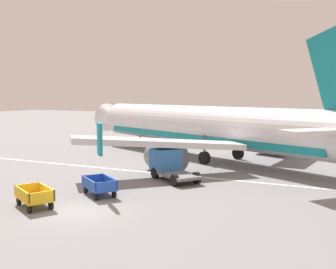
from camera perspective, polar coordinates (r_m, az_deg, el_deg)
name	(u,v)px	position (r m, az deg, el deg)	size (l,w,h in m)	color
ground_plane	(79,211)	(21.57, -12.66, -10.63)	(220.00, 220.00, 0.00)	slate
apron_stripe	(168,174)	(30.50, 0.02, -5.70)	(120.00, 0.36, 0.01)	silver
airplane	(211,127)	(37.31, 6.13, 1.06)	(35.35, 29.09, 11.34)	silver
baggage_cart_nearest	(34,196)	(22.78, -18.62, -8.36)	(3.48, 2.41, 1.07)	gold
baggage_cart_second_in_row	(99,186)	(24.40, -9.81, -7.22)	(3.33, 2.64, 1.07)	#234CB2
service_truck_beside_carts	(169,163)	(28.78, 0.10, -4.17)	(4.66, 4.09, 2.10)	slate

